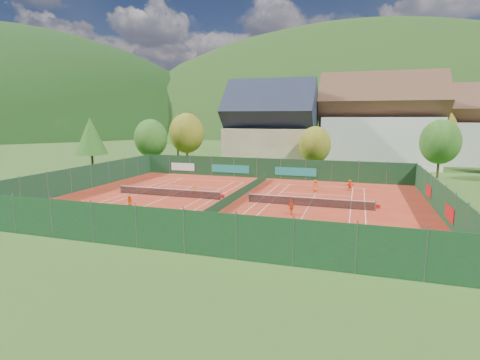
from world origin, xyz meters
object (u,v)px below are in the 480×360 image
object	(u,v)px
player_right_far_b	(350,185)
player_left_far	(194,190)
ball_hopper	(373,237)
player_left_mid	(130,203)
chalet	(271,130)
player_right_far_a	(315,186)
hotel_block_a	(379,126)
player_left_near	(83,208)
player_right_near	(291,207)
hotel_block_b	(455,130)

from	to	relation	value
player_right_far_b	player_left_far	bearing A→B (deg)	-7.88
ball_hopper	player_left_mid	distance (m)	22.45
chalet	player_right_far_a	bearing A→B (deg)	-63.84
hotel_block_a	ball_hopper	size ratio (longest dim) A/B	27.00
player_left_near	player_right_near	world-z (taller)	player_right_near
player_right_far_a	player_right_far_b	xyz separation A→B (m)	(4.03, 1.57, -0.01)
hotel_block_a	player_left_near	size ratio (longest dim) A/B	15.33
player_left_far	player_right_far_b	xyz separation A→B (m)	(17.28, 8.00, 0.11)
player_right_far_a	player_right_far_b	world-z (taller)	player_right_far_a
chalet	player_right_far_b	size ratio (longest dim) A/B	11.49
hotel_block_a	player_right_near	size ratio (longest dim) A/B	15.10
hotel_block_a	player_right_far_a	distance (m)	29.81
player_right_far_a	player_left_mid	bearing A→B (deg)	14.76
player_left_far	player_left_mid	bearing A→B (deg)	75.74
player_left_near	ball_hopper	bearing A→B (deg)	-5.00
ball_hopper	player_left_far	bearing A→B (deg)	148.02
player_left_near	player_right_far_a	xyz separation A→B (m)	(19.29, 18.00, 0.01)
player_left_near	player_right_near	distance (m)	19.36
player_left_near	player_right_far_a	bearing A→B (deg)	39.19
player_left_near	player_left_far	xyz separation A→B (m)	(6.04, 11.56, -0.11)
ball_hopper	player_right_far_a	bearing A→B (deg)	108.23
player_left_mid	player_right_near	bearing A→B (deg)	14.96
hotel_block_b	hotel_block_a	bearing A→B (deg)	-150.26
player_right_near	player_right_far_b	xyz separation A→B (m)	(4.90, 13.60, -0.01)
chalet	player_right_far_a	xyz separation A→B (m)	(10.74, -21.85, -5.91)
ball_hopper	player_left_near	distance (m)	25.39
chalet	hotel_block_b	distance (m)	35.85
chalet	player_left_near	xyz separation A→B (m)	(-8.55, -39.85, -5.92)
player_left_far	player_right_far_a	size ratio (longest dim) A/B	0.83
player_left_far	ball_hopper	bearing A→B (deg)	151.76
hotel_block_a	player_right_near	bearing A→B (deg)	-102.90
hotel_block_a	hotel_block_b	world-z (taller)	hotel_block_a
ball_hopper	player_left_near	xyz separation A→B (m)	(-25.39, 0.52, 0.15)
player_left_mid	player_right_near	xyz separation A→B (m)	(15.24, 3.20, -0.04)
player_right_near	player_right_far_a	xyz separation A→B (m)	(0.87, 12.03, -0.00)
player_right_far_a	hotel_block_b	bearing A→B (deg)	-150.48
player_right_far_b	chalet	bearing A→B (deg)	-86.68
chalet	player_left_mid	world-z (taller)	chalet
hotel_block_a	player_right_far_b	bearing A→B (deg)	-99.15
player_right_far_a	player_left_near	bearing A→B (deg)	14.38
player_left_near	player_left_mid	size ratio (longest dim) A/B	0.94
chalet	player_left_near	bearing A→B (deg)	-102.11
player_right_far_a	ball_hopper	bearing A→B (deg)	79.59
player_left_mid	player_right_far_b	distance (m)	26.22
player_left_mid	player_left_near	bearing A→B (deg)	-135.87
hotel_block_b	player_right_near	size ratio (longest dim) A/B	12.08
player_left_mid	hotel_block_b	bearing A→B (deg)	56.20
hotel_block_a	ball_hopper	world-z (taller)	hotel_block_a
hotel_block_a	player_left_far	bearing A→B (deg)	-122.10
hotel_block_b	player_right_far_b	bearing A→B (deg)	-118.00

